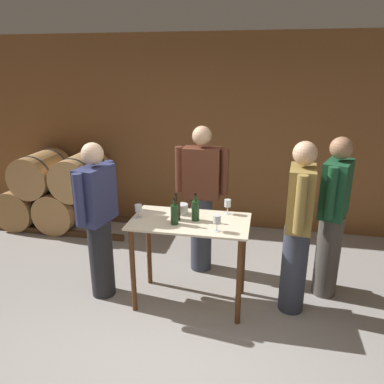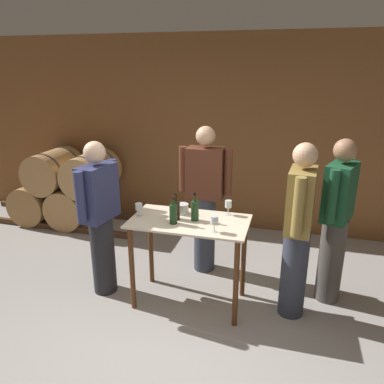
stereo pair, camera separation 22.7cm
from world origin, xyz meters
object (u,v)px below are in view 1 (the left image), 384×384
person_visitor_with_scarf (98,219)px  wine_bottle_center (195,210)px  wine_glass_near_left (138,209)px  wine_glass_near_right (228,204)px  wine_bottle_far_left (176,210)px  wine_bottle_left (175,214)px  person_host (201,197)px  person_visitor_near_door (298,226)px  person_visitor_bearded (333,216)px  wine_glass_near_center (217,220)px  ice_bucket (182,209)px

person_visitor_with_scarf → wine_bottle_center: bearing=3.5°
wine_glass_near_left → wine_glass_near_right: size_ratio=0.89×
wine_bottle_far_left → wine_glass_near_left: 0.37m
wine_bottle_left → person_visitor_with_scarf: 0.81m
wine_bottle_left → person_visitor_with_scarf: bearing=175.2°
wine_bottle_center → wine_bottle_far_left: bearing=-174.5°
person_visitor_with_scarf → wine_bottle_left: bearing=-4.8°
person_host → person_visitor_near_door: size_ratio=1.01×
wine_glass_near_right → person_visitor_bearded: person_visitor_bearded is taller
person_host → person_visitor_near_door: person_host is taller
person_visitor_with_scarf → person_visitor_bearded: size_ratio=0.97×
wine_glass_near_left → wine_glass_near_center: bearing=-11.7°
wine_bottle_far_left → person_visitor_bearded: (1.48, 0.43, -0.11)m
wine_glass_near_left → ice_bucket: bearing=24.6°
wine_bottle_center → ice_bucket: size_ratio=2.19×
wine_bottle_left → person_host: person_host is taller
person_host → person_visitor_bearded: bearing=-10.6°
wine_glass_near_center → wine_bottle_far_left: bearing=155.6°
wine_bottle_center → person_visitor_near_door: 0.95m
wine_bottle_far_left → wine_glass_near_left: (-0.36, -0.03, -0.01)m
wine_glass_near_left → wine_glass_near_center: wine_glass_near_center is taller
wine_bottle_center → person_visitor_bearded: 1.36m
wine_bottle_far_left → wine_bottle_center: bearing=5.5°
wine_glass_near_right → ice_bucket: 0.45m
wine_glass_near_left → person_visitor_with_scarf: size_ratio=0.08×
wine_bottle_center → wine_glass_near_right: 0.36m
wine_bottle_far_left → wine_bottle_left: wine_bottle_far_left is taller
wine_bottle_far_left → ice_bucket: wine_bottle_far_left is taller
wine_bottle_center → wine_glass_near_center: bearing=-41.6°
wine_bottle_far_left → ice_bucket: bearing=82.2°
wine_bottle_left → person_host: (0.11, 0.79, -0.10)m
wine_bottle_center → wine_glass_near_right: size_ratio=1.80×
wine_bottle_far_left → person_visitor_bearded: size_ratio=0.16×
wine_bottle_left → wine_bottle_center: 0.21m
wine_bottle_far_left → wine_bottle_center: 0.18m
wine_glass_near_right → person_host: (-0.34, 0.44, -0.11)m
wine_glass_near_center → ice_bucket: size_ratio=1.24×
person_visitor_near_door → person_visitor_with_scarf: bearing=-176.3°
wine_bottle_left → wine_glass_near_right: 0.57m
wine_bottle_center → person_visitor_with_scarf: 0.98m
person_host → wine_glass_near_left: bearing=-124.6°
person_visitor_bearded → ice_bucket: bearing=-169.3°
wine_glass_near_center → person_visitor_bearded: size_ratio=0.09×
wine_bottle_center → ice_bucket: wine_bottle_center is taller
wine_bottle_far_left → person_visitor_with_scarf: (-0.78, -0.04, -0.14)m
person_visitor_with_scarf → person_host: bearing=38.6°
wine_bottle_left → person_visitor_bearded: person_visitor_bearded is taller
wine_bottle_far_left → wine_glass_near_center: bearing=-24.4°
wine_bottle_left → wine_glass_near_left: 0.38m
wine_glass_near_left → wine_glass_near_right: 0.87m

